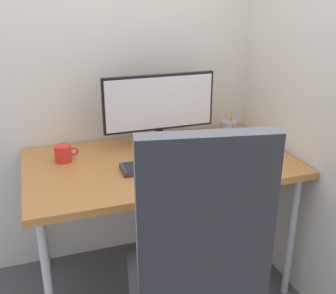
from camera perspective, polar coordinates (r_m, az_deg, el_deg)
ground_plane at (r=2.50m, az=-1.01°, el=-17.79°), size 8.00×8.00×0.00m
wall_back at (r=2.34m, az=-4.51°, el=16.96°), size 3.03×0.04×2.80m
wall_side_right at (r=2.07m, az=20.72°, el=15.10°), size 0.04×2.45×2.80m
desk at (r=2.13m, az=-1.13°, el=-3.18°), size 1.35×0.78×0.75m
office_chair at (r=1.60m, az=3.67°, el=-17.61°), size 0.62×0.63×1.19m
monitor at (r=2.22m, az=-1.23°, el=5.83°), size 0.62×0.14×0.40m
keyboard at (r=2.02m, az=-0.21°, el=-2.44°), size 0.45×0.14×0.03m
mouse at (r=2.15m, az=9.30°, el=-1.23°), size 0.07×0.09×0.03m
pen_holder at (r=2.44m, az=8.32°, el=2.51°), size 0.09×0.09×0.16m
notebook at (r=2.22m, az=13.28°, el=-0.88°), size 0.17×0.21×0.03m
coffee_mug at (r=2.15m, az=-14.33°, el=-0.87°), size 0.12×0.09×0.09m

